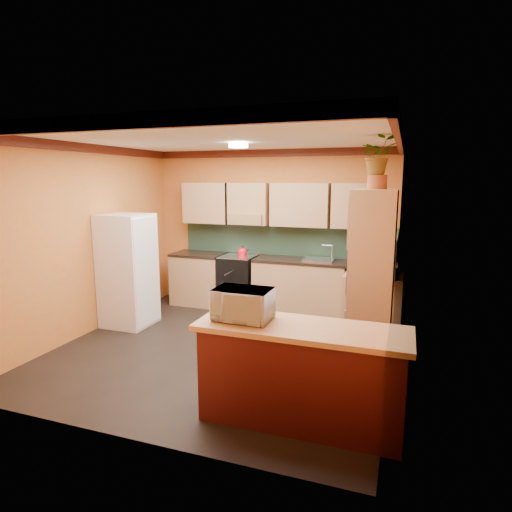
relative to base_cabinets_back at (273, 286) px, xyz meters
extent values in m
plane|color=black|center=(-0.13, -1.80, -0.44)|extent=(4.20, 4.20, 0.00)
cube|color=white|center=(-0.13, -1.80, 2.26)|extent=(4.20, 4.20, 0.04)
cube|color=#C27834|center=(-0.13, 0.30, 0.91)|extent=(4.20, 0.04, 2.70)
cube|color=#C27834|center=(-0.13, -3.90, 0.91)|extent=(4.20, 0.04, 2.70)
cube|color=#C27834|center=(-2.23, -1.80, 0.91)|extent=(0.04, 4.20, 2.70)
cube|color=#C27834|center=(1.97, -1.80, 0.91)|extent=(0.04, 4.20, 2.70)
cube|color=#203C2E|center=(0.12, 0.29, 0.75)|extent=(3.70, 0.02, 0.53)
cube|color=#203C2E|center=(1.96, -0.40, 0.75)|extent=(0.02, 1.40, 0.53)
cube|color=tan|center=(-0.03, 0.13, 1.36)|extent=(3.10, 0.34, 0.70)
cylinder|color=white|center=(-0.13, -1.20, 2.22)|extent=(0.26, 0.26, 0.06)
cube|color=tan|center=(0.00, 0.00, 0.00)|extent=(3.65, 0.60, 0.88)
cube|color=black|center=(0.00, 0.00, 0.46)|extent=(3.65, 0.62, 0.04)
cube|color=black|center=(-0.62, 0.00, 0.02)|extent=(0.58, 0.58, 0.91)
cube|color=silver|center=(0.78, 0.00, 0.50)|extent=(0.48, 0.40, 0.03)
cube|color=tan|center=(1.67, -0.57, 0.00)|extent=(0.60, 0.80, 0.88)
cube|color=black|center=(1.67, -0.57, 0.46)|extent=(0.62, 0.80, 0.04)
cube|color=white|center=(-1.88, -1.37, 0.41)|extent=(0.68, 0.66, 1.70)
cube|color=tan|center=(1.72, -1.61, 0.61)|extent=(0.48, 0.90, 2.10)
cylinder|color=brown|center=(1.72, -1.56, 1.74)|extent=(0.22, 0.22, 0.16)
imported|color=tan|center=(1.72, -1.56, 2.04)|extent=(0.45, 0.41, 0.43)
cube|color=#501215|center=(1.24, -3.16, 0.00)|extent=(1.80, 0.55, 0.88)
cube|color=tan|center=(1.24, -3.16, 0.47)|extent=(1.90, 0.65, 0.05)
imported|color=white|center=(0.68, -3.16, 0.64)|extent=(0.53, 0.36, 0.29)
camera|label=1|loc=(2.05, -6.70, 1.77)|focal=30.00mm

